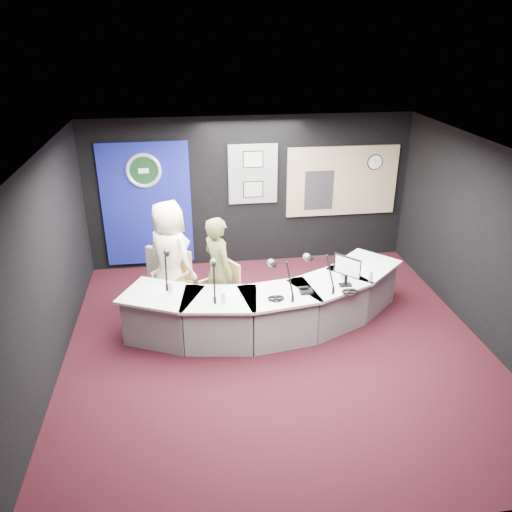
{
  "coord_description": "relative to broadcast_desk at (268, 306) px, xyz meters",
  "views": [
    {
      "loc": [
        -1.18,
        -6.09,
        4.27
      ],
      "look_at": [
        -0.2,
        0.8,
        1.1
      ],
      "focal_mm": 36.0,
      "sensor_mm": 36.0,
      "label": 1
    }
  ],
  "objects": [
    {
      "name": "headphones_far",
      "position": [
        0.03,
        -0.48,
        0.39
      ],
      "size": [
        0.22,
        0.22,
        0.04
      ],
      "primitive_type": "torus",
      "color": "black",
      "rests_on": "broadcast_desk"
    },
    {
      "name": "armchair_right",
      "position": [
        -0.71,
        0.33,
        0.08
      ],
      "size": [
        0.71,
        0.71,
        0.91
      ],
      "primitive_type": null,
      "rotation": [
        0.0,
        0.0,
        -1.02
      ],
      "color": "tan",
      "rests_on": "ground"
    },
    {
      "name": "wall_front",
      "position": [
        0.05,
        -3.55,
        1.02
      ],
      "size": [
        6.0,
        0.02,
        2.8
      ],
      "primitive_type": "cube",
      "color": "black",
      "rests_on": "ground"
    },
    {
      "name": "headphones_near",
      "position": [
        1.11,
        -0.43,
        0.39
      ],
      "size": [
        0.23,
        0.23,
        0.04
      ],
      "primitive_type": "torus",
      "color": "black",
      "rests_on": "broadcast_desk"
    },
    {
      "name": "water_bottles",
      "position": [
        0.05,
        -0.23,
        0.46
      ],
      "size": [
        3.01,
        0.56,
        0.18
      ],
      "primitive_type": null,
      "color": "silver",
      "rests_on": "broadcast_desk"
    },
    {
      "name": "wall_right",
      "position": [
        3.05,
        -0.55,
        1.02
      ],
      "size": [
        0.02,
        6.0,
        2.8
      ],
      "primitive_type": "cube",
      "color": "black",
      "rests_on": "ground"
    },
    {
      "name": "draped_jacket",
      "position": [
        -1.62,
        1.02,
        0.24
      ],
      "size": [
        0.45,
        0.4,
        0.7
      ],
      "primitive_type": "cube",
      "rotation": [
        0.0,
        0.0,
        -0.69
      ],
      "color": "slate",
      "rests_on": "armchair_left"
    },
    {
      "name": "boom_mic_d",
      "position": [
        0.73,
        -0.15,
        0.68
      ],
      "size": [
        0.39,
        0.68,
        0.6
      ],
      "primitive_type": null,
      "color": "black",
      "rests_on": "broadcast_desk"
    },
    {
      "name": "pinboard",
      "position": [
        0.1,
        2.42,
        1.38
      ],
      "size": [
        0.9,
        0.04,
        1.1
      ],
      "primitive_type": "cube",
      "color": "slate",
      "rests_on": "wall_back"
    },
    {
      "name": "seal_center",
      "position": [
        -1.85,
        2.38,
        1.52
      ],
      "size": [
        0.48,
        0.01,
        0.48
      ],
      "primitive_type": "cylinder",
      "rotation": [
        1.57,
        0.0,
        0.0
      ],
      "color": "black",
      "rests_on": "backdrop_panel"
    },
    {
      "name": "notepad",
      "position": [
        -0.6,
        -0.16,
        0.38
      ],
      "size": [
        0.24,
        0.31,
        0.0
      ],
      "primitive_type": "cube",
      "rotation": [
        0.0,
        0.0,
        -0.13
      ],
      "color": "white",
      "rests_on": "broadcast_desk"
    },
    {
      "name": "boom_mic_b",
      "position": [
        -0.8,
        -0.16,
        0.68
      ],
      "size": [
        0.16,
        0.74,
        0.6
      ],
      "primitive_type": null,
      "color": "black",
      "rests_on": "broadcast_desk"
    },
    {
      "name": "wall_left",
      "position": [
        -2.95,
        -0.55,
        1.02
      ],
      "size": [
        0.02,
        6.0,
        2.8
      ],
      "primitive_type": "cube",
      "color": "black",
      "rests_on": "ground"
    },
    {
      "name": "ground",
      "position": [
        0.05,
        -0.55,
        -0.38
      ],
      "size": [
        6.0,
        6.0,
        0.0
      ],
      "primitive_type": "plane",
      "color": "black",
      "rests_on": "ground"
    },
    {
      "name": "equipment_rack",
      "position": [
        1.35,
        2.39,
        1.03
      ],
      "size": [
        0.55,
        0.02,
        0.75
      ],
      "primitive_type": "cube",
      "color": "black",
      "rests_on": "booth_window_frame"
    },
    {
      "name": "booth_glow",
      "position": [
        1.8,
        2.41,
        1.18
      ],
      "size": [
        2.0,
        0.02,
        1.2
      ],
      "primitive_type": "cube",
      "color": "#FFEEA1",
      "rests_on": "booth_window_frame"
    },
    {
      "name": "paper_stack",
      "position": [
        -1.61,
        0.02,
        0.38
      ],
      "size": [
        0.26,
        0.33,
        0.0
      ],
      "primitive_type": "cube",
      "rotation": [
        0.0,
        0.0,
        0.25
      ],
      "color": "white",
      "rests_on": "broadcast_desk"
    },
    {
      "name": "ceiling",
      "position": [
        0.05,
        -0.55,
        2.42
      ],
      "size": [
        6.0,
        6.0,
        0.02
      ],
      "primitive_type": "cube",
      "color": "silver",
      "rests_on": "ground"
    },
    {
      "name": "person_woman",
      "position": [
        -0.71,
        0.33,
        0.48
      ],
      "size": [
        0.66,
        0.75,
        1.71
      ],
      "primitive_type": "imported",
      "rotation": [
        0.0,
        0.0,
        2.07
      ],
      "color": "brown",
      "rests_on": "ground"
    },
    {
      "name": "booth_window_frame",
      "position": [
        1.8,
        2.42,
        1.18
      ],
      "size": [
        2.12,
        0.06,
        1.32
      ],
      "primitive_type": "cube",
      "color": "#9C8662",
      "rests_on": "wall_back"
    },
    {
      "name": "framed_photo_upper",
      "position": [
        0.1,
        2.39,
        1.65
      ],
      "size": [
        0.34,
        0.02,
        0.27
      ],
      "primitive_type": "cube",
      "color": "gray",
      "rests_on": "pinboard"
    },
    {
      "name": "armchair_left",
      "position": [
        -1.44,
        0.82,
        0.15
      ],
      "size": [
        0.83,
        0.83,
        1.05
      ],
      "primitive_type": null,
      "rotation": [
        0.0,
        0.0,
        -0.69
      ],
      "color": "tan",
      "rests_on": "ground"
    },
    {
      "name": "desk_phone",
      "position": [
        0.49,
        -0.35,
        0.4
      ],
      "size": [
        0.18,
        0.14,
        0.04
      ],
      "primitive_type": "cube",
      "rotation": [
        0.0,
        0.0,
        0.0
      ],
      "color": "black",
      "rests_on": "broadcast_desk"
    },
    {
      "name": "framed_photo_lower",
      "position": [
        0.1,
        2.39,
        1.09
      ],
      "size": [
        0.34,
        0.02,
        0.27
      ],
      "primitive_type": "cube",
      "color": "gray",
      "rests_on": "pinboard"
    },
    {
      "name": "computer_monitor",
      "position": [
        1.11,
        -0.21,
        0.7
      ],
      "size": [
        0.29,
        0.32,
        0.28
      ],
      "primitive_type": "cube",
      "rotation": [
        0.0,
        0.0,
        -0.84
      ],
      "color": "black",
      "rests_on": "broadcast_desk"
    },
    {
      "name": "boom_mic_a",
      "position": [
        -1.47,
        0.31,
        0.68
      ],
      "size": [
        0.16,
        0.74,
        0.6
      ],
      "primitive_type": null,
      "color": "black",
      "rests_on": "broadcast_desk"
    },
    {
      "name": "person_man",
      "position": [
        -1.44,
        0.82,
        0.54
      ],
      "size": [
        1.04,
        1.05,
        1.83
      ],
      "primitive_type": "imported",
      "rotation": [
        0.0,
        0.0,
        2.34
      ],
      "color": "#FFF0CB",
      "rests_on": "ground"
    },
    {
      "name": "broadcast_desk",
      "position": [
        0.0,
        0.0,
        0.0
      ],
      "size": [
        4.5,
        1.9,
        0.75
      ],
      "primitive_type": null,
      "color": "silver",
      "rests_on": "ground"
    },
    {
      "name": "agency_seal",
      "position": [
        -1.85,
        2.38,
        1.52
      ],
      "size": [
        0.63,
        0.07,
        0.63
      ],
      "primitive_type": "torus",
      "rotation": [
        1.57,
        0.0,
        0.0
      ],
      "color": "silver",
      "rests_on": "backdrop_panel"
    },
    {
      "name": "boom_mic_c",
      "position": [
        0.14,
        -0.29,
        0.68
      ],
      "size": [
        0.33,
        0.7,
        0.6
      ],
      "primitive_type": null,
      "color": "black",
      "rests_on": "broadcast_desk"
    },
    {
      "name": "wall_back",
      "position": [
        0.05,
        2.45,
        1.02
      ],
      "size": [
        6.0,
        0.02,
        2.8
      ],
      "primitive_type": "cube",
      "color": "black",
      "rests_on": "ground"
    },
    {
      "name": "wall_clock",
      "position": [
        2.4,
        2.39,
        1.52
      ],
      "size": [
        0.28,
        0.01,
        0.28
      ],
      "primitive_type": "cylinder",
      "rotation": [
        1.57,
        0.0,
        0.0
      ],
      "color": "white",
      "rests_on": "booth_window_frame"
    },
    {
      "name": "backdrop_panel",
      "position": [
        -1.85,
        2.42,
        0.88
      ],
      "size": [
        1.6,
        0.05,
        2.3
      ],
      "primitive_type": "cube",
      "color": "navy",
      "rests_on": "wall_back"
    }
  ]
}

